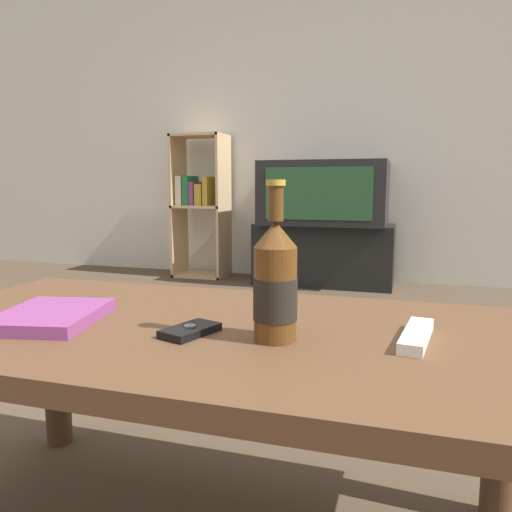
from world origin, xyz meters
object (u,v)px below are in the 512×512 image
at_px(beer_bottle, 275,283).
at_px(remote_control, 416,336).
at_px(tv_stand, 324,254).
at_px(bookshelf, 199,202).
at_px(cell_phone, 190,330).
at_px(television, 325,193).
at_px(table_book, 51,316).

distance_m(beer_bottle, remote_control, 0.26).
xyz_separation_m(tv_stand, remote_control, (0.61, -2.74, 0.25)).
bearing_deg(bookshelf, cell_phone, -66.78).
bearing_deg(beer_bottle, cell_phone, -174.90).
xyz_separation_m(bookshelf, remote_control, (1.62, -2.80, -0.12)).
bearing_deg(tv_stand, bookshelf, 176.84).
relative_size(television, bookshelf, 0.79).
height_order(television, remote_control, television).
bearing_deg(tv_stand, television, -90.00).
bearing_deg(cell_phone, tv_stand, 113.62).
bearing_deg(television, bookshelf, 176.62).
xyz_separation_m(television, bookshelf, (-1.01, 0.06, -0.07)).
distance_m(television, table_book, 2.83).
bearing_deg(remote_control, bookshelf, 127.38).
bearing_deg(beer_bottle, bookshelf, 115.86).
height_order(tv_stand, table_book, table_book).
height_order(television, beer_bottle, television).
relative_size(television, cell_phone, 7.30).
xyz_separation_m(tv_stand, bookshelf, (-1.01, 0.06, 0.37)).
distance_m(cell_phone, remote_control, 0.39).
distance_m(tv_stand, television, 0.45).
relative_size(bookshelf, table_book, 4.38).
xyz_separation_m(tv_stand, television, (-0.00, -0.00, 0.45)).
bearing_deg(cell_phone, television, 113.63).
xyz_separation_m(beer_bottle, remote_control, (0.23, 0.06, -0.09)).
distance_m(television, beer_bottle, 2.83).
height_order(beer_bottle, cell_phone, beer_bottle).
relative_size(tv_stand, bookshelf, 0.89).
distance_m(tv_stand, table_book, 2.84).
bearing_deg(bookshelf, table_book, -71.93).
distance_m(beer_bottle, table_book, 0.46).
xyz_separation_m(bookshelf, table_book, (0.94, -2.88, -0.12)).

